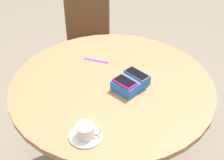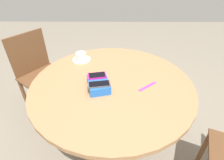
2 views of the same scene
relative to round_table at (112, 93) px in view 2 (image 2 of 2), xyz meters
name	(u,v)px [view 2 (image 2 of 2)]	position (x,y,z in m)	size (l,w,h in m)	color
ground_plane	(112,149)	(0.00, 0.00, -0.69)	(8.00, 8.00, 0.00)	gray
round_table	(112,93)	(0.00, 0.00, 0.00)	(1.11, 1.11, 0.79)	#2D2D2D
phone_box	(99,84)	(-0.06, 0.09, 0.12)	(0.21, 0.17, 0.06)	blue
phone_gray	(99,84)	(-0.11, 0.08, 0.16)	(0.09, 0.15, 0.01)	#515156
phone_magenta	(97,76)	(-0.01, 0.10, 0.16)	(0.09, 0.13, 0.01)	#D11975
saucer	(81,60)	(0.32, 0.26, 0.10)	(0.15, 0.15, 0.01)	silver
coffee_cup	(81,56)	(0.32, 0.26, 0.13)	(0.10, 0.09, 0.06)	silver
lanyard_strap	(148,86)	(-0.05, -0.24, 0.10)	(0.16, 0.02, 0.00)	purple
chair_far_side	(41,74)	(0.58, 0.76, -0.22)	(0.59, 0.59, 0.89)	brown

